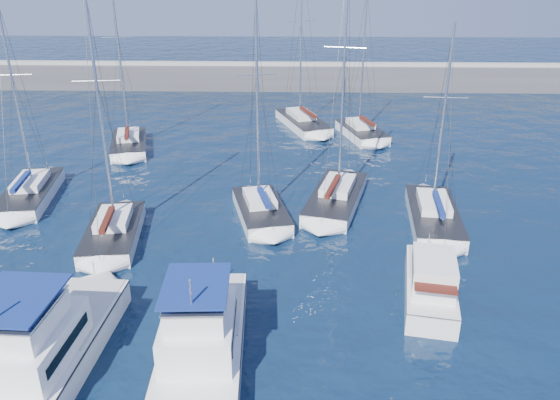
{
  "coord_description": "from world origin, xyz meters",
  "views": [
    {
      "loc": [
        2.32,
        -23.95,
        15.81
      ],
      "look_at": [
        1.48,
        5.58,
        3.0
      ],
      "focal_mm": 35.0,
      "sensor_mm": 36.0,
      "label": 1
    }
  ],
  "objects_px": {
    "sailboat_mid_b": "(114,231)",
    "sailboat_back_b": "(303,122)",
    "sailboat_mid_a": "(30,193)",
    "motor_yacht_port_inner": "(40,349)",
    "sailboat_mid_d": "(336,197)",
    "sailboat_back_a": "(129,144)",
    "motor_yacht_stbd_inner": "(202,336)",
    "motor_yacht_stbd_outer": "(431,285)",
    "sailboat_back_c": "(361,132)",
    "sailboat_mid_c": "(261,210)",
    "sailboat_mid_e": "(433,216)"
  },
  "relations": [
    {
      "from": "motor_yacht_port_inner",
      "to": "sailboat_mid_e",
      "type": "distance_m",
      "value": 24.78
    },
    {
      "from": "sailboat_mid_d",
      "to": "sailboat_back_c",
      "type": "relative_size",
      "value": 1.23
    },
    {
      "from": "motor_yacht_stbd_outer",
      "to": "sailboat_mid_b",
      "type": "relative_size",
      "value": 0.45
    },
    {
      "from": "sailboat_mid_a",
      "to": "sailboat_mid_b",
      "type": "relative_size",
      "value": 0.91
    },
    {
      "from": "motor_yacht_port_inner",
      "to": "sailboat_mid_d",
      "type": "bearing_deg",
      "value": 55.46
    },
    {
      "from": "sailboat_back_c",
      "to": "sailboat_mid_c",
      "type": "bearing_deg",
      "value": -130.59
    },
    {
      "from": "motor_yacht_port_inner",
      "to": "sailboat_mid_d",
      "type": "height_order",
      "value": "sailboat_mid_d"
    },
    {
      "from": "sailboat_mid_b",
      "to": "sailboat_mid_c",
      "type": "xyz_separation_m",
      "value": [
        8.96,
        3.48,
        0.01
      ]
    },
    {
      "from": "motor_yacht_port_inner",
      "to": "sailboat_mid_a",
      "type": "height_order",
      "value": "sailboat_mid_a"
    },
    {
      "from": "motor_yacht_port_inner",
      "to": "sailboat_back_c",
      "type": "relative_size",
      "value": 0.71
    },
    {
      "from": "sailboat_mid_b",
      "to": "sailboat_mid_e",
      "type": "height_order",
      "value": "sailboat_mid_b"
    },
    {
      "from": "sailboat_mid_e",
      "to": "sailboat_back_a",
      "type": "distance_m",
      "value": 28.78
    },
    {
      "from": "motor_yacht_stbd_outer",
      "to": "sailboat_mid_d",
      "type": "relative_size",
      "value": 0.41
    },
    {
      "from": "sailboat_mid_b",
      "to": "sailboat_back_a",
      "type": "bearing_deg",
      "value": 95.09
    },
    {
      "from": "sailboat_mid_c",
      "to": "sailboat_back_b",
      "type": "relative_size",
      "value": 0.89
    },
    {
      "from": "sailboat_mid_c",
      "to": "sailboat_back_b",
      "type": "height_order",
      "value": "sailboat_back_b"
    },
    {
      "from": "motor_yacht_stbd_inner",
      "to": "sailboat_mid_a",
      "type": "xyz_separation_m",
      "value": [
        -15.35,
        17.03,
        -0.62
      ]
    },
    {
      "from": "motor_yacht_port_inner",
      "to": "sailboat_mid_b",
      "type": "height_order",
      "value": "sailboat_mid_b"
    },
    {
      "from": "motor_yacht_stbd_inner",
      "to": "motor_yacht_port_inner",
      "type": "bearing_deg",
      "value": -174.13
    },
    {
      "from": "sailboat_mid_b",
      "to": "sailboat_back_b",
      "type": "bearing_deg",
      "value": 57.32
    },
    {
      "from": "sailboat_mid_c",
      "to": "sailboat_back_c",
      "type": "height_order",
      "value": "sailboat_mid_c"
    },
    {
      "from": "sailboat_mid_b",
      "to": "sailboat_back_b",
      "type": "xyz_separation_m",
      "value": [
        12.0,
        26.01,
        -0.01
      ]
    },
    {
      "from": "motor_yacht_port_inner",
      "to": "sailboat_back_a",
      "type": "xyz_separation_m",
      "value": [
        -4.88,
        29.94,
        -0.59
      ]
    },
    {
      "from": "motor_yacht_stbd_outer",
      "to": "sailboat_back_c",
      "type": "relative_size",
      "value": 0.5
    },
    {
      "from": "motor_yacht_stbd_inner",
      "to": "sailboat_mid_b",
      "type": "bearing_deg",
      "value": 120.85
    },
    {
      "from": "motor_yacht_stbd_inner",
      "to": "sailboat_mid_c",
      "type": "height_order",
      "value": "sailboat_mid_c"
    },
    {
      "from": "sailboat_mid_b",
      "to": "sailboat_mid_d",
      "type": "distance_m",
      "value": 15.36
    },
    {
      "from": "sailboat_mid_b",
      "to": "sailboat_back_b",
      "type": "relative_size",
      "value": 0.92
    },
    {
      "from": "sailboat_mid_d",
      "to": "sailboat_back_a",
      "type": "distance_m",
      "value": 21.97
    },
    {
      "from": "sailboat_mid_a",
      "to": "sailboat_back_b",
      "type": "bearing_deg",
      "value": 35.64
    },
    {
      "from": "motor_yacht_stbd_inner",
      "to": "sailboat_mid_e",
      "type": "distance_m",
      "value": 19.17
    },
    {
      "from": "motor_yacht_port_inner",
      "to": "sailboat_back_c",
      "type": "height_order",
      "value": "sailboat_back_c"
    },
    {
      "from": "sailboat_mid_a",
      "to": "sailboat_back_a",
      "type": "xyz_separation_m",
      "value": [
        3.87,
        11.89,
        0.03
      ]
    },
    {
      "from": "sailboat_back_a",
      "to": "sailboat_back_c",
      "type": "relative_size",
      "value": 1.13
    },
    {
      "from": "sailboat_mid_d",
      "to": "sailboat_back_a",
      "type": "xyz_separation_m",
      "value": [
        -18.35,
        12.09,
        -0.0
      ]
    },
    {
      "from": "motor_yacht_stbd_inner",
      "to": "sailboat_mid_e",
      "type": "height_order",
      "value": "sailboat_mid_e"
    },
    {
      "from": "motor_yacht_port_inner",
      "to": "sailboat_mid_a",
      "type": "xyz_separation_m",
      "value": [
        -8.75,
        18.05,
        -0.62
      ]
    },
    {
      "from": "motor_yacht_stbd_inner",
      "to": "sailboat_back_a",
      "type": "relative_size",
      "value": 0.58
    },
    {
      "from": "sailboat_mid_a",
      "to": "motor_yacht_port_inner",
      "type": "bearing_deg",
      "value": -73.42
    },
    {
      "from": "motor_yacht_stbd_inner",
      "to": "sailboat_back_c",
      "type": "distance_m",
      "value": 35.05
    },
    {
      "from": "sailboat_mid_e",
      "to": "sailboat_back_a",
      "type": "bearing_deg",
      "value": 154.6
    },
    {
      "from": "sailboat_mid_a",
      "to": "sailboat_mid_d",
      "type": "height_order",
      "value": "sailboat_mid_d"
    },
    {
      "from": "sailboat_mid_b",
      "to": "sailboat_mid_d",
      "type": "height_order",
      "value": "sailboat_mid_d"
    },
    {
      "from": "sailboat_mid_d",
      "to": "sailboat_mid_e",
      "type": "xyz_separation_m",
      "value": [
        6.26,
        -2.85,
        -0.04
      ]
    },
    {
      "from": "motor_yacht_port_inner",
      "to": "sailboat_mid_a",
      "type": "bearing_deg",
      "value": 118.35
    },
    {
      "from": "motor_yacht_stbd_outer",
      "to": "sailboat_mid_b",
      "type": "height_order",
      "value": "sailboat_mid_b"
    },
    {
      "from": "sailboat_mid_b",
      "to": "sailboat_mid_c",
      "type": "bearing_deg",
      "value": 13.3
    },
    {
      "from": "motor_yacht_port_inner",
      "to": "sailboat_back_c",
      "type": "distance_m",
      "value": 38.47
    },
    {
      "from": "sailboat_mid_b",
      "to": "sailboat_mid_a",
      "type": "bearing_deg",
      "value": 134.98
    },
    {
      "from": "sailboat_mid_c",
      "to": "sailboat_back_a",
      "type": "bearing_deg",
      "value": 118.0
    }
  ]
}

